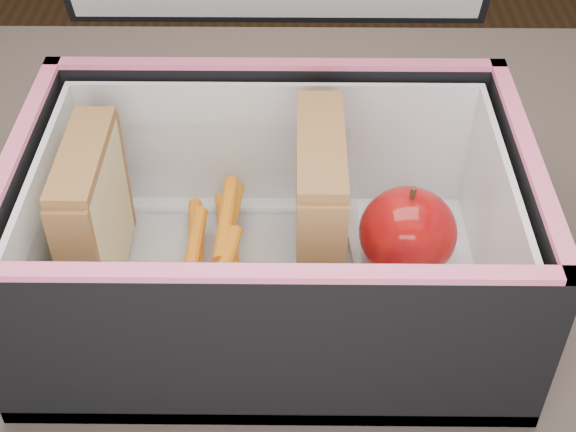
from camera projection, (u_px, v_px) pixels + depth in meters
The scene contains 8 objects.
kitchen_table at pixel (294, 389), 0.61m from camera, with size 1.20×0.80×0.75m.
lunch_bag at pixel (272, 215), 0.52m from camera, with size 0.32×0.28×0.32m.
plastic_tub at pixel (208, 234), 0.53m from camera, with size 0.19×0.14×0.08m, color white, non-canonical shape.
sandwich_left at pixel (94, 215), 0.52m from camera, with size 0.03×0.09×0.11m.
sandwich_right at pixel (319, 211), 0.51m from camera, with size 0.03×0.10×0.11m.
carrot_sticks at pixel (216, 240), 0.55m from camera, with size 0.04×0.14×0.03m.
paper_napkin at pixel (405, 264), 0.56m from camera, with size 0.07×0.08×0.01m, color white.
red_apple at pixel (408, 233), 0.53m from camera, with size 0.07×0.07×0.07m.
Camera 1 is at (-0.00, -0.37, 1.16)m, focal length 50.00 mm.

